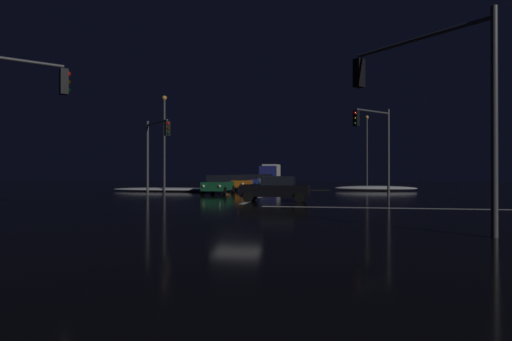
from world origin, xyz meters
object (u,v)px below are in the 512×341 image
(sedan_green, at_px, (218,184))
(streetlamp_right_far, at_px, (367,146))
(traffic_signal_nw, at_px, (156,143))
(box_truck, at_px, (271,173))
(traffic_signal_ne, at_px, (375,136))
(streetlamp_left_near, at_px, (164,136))
(sedan_orange, at_px, (240,182))
(sedan_silver, at_px, (259,180))
(sedan_blue, at_px, (249,181))
(traffic_signal_se, at_px, (427,89))
(sedan_black_crossing, at_px, (276,188))
(sedan_gray, at_px, (266,179))

(sedan_green, distance_m, streetlamp_right_far, 23.71)
(streetlamp_right_far, bearing_deg, traffic_signal_nw, -128.61)
(box_truck, xyz_separation_m, traffic_signal_ne, (11.86, -35.25, 2.63))
(streetlamp_left_near, bearing_deg, traffic_signal_nw, -73.50)
(box_truck, distance_m, traffic_signal_nw, 35.74)
(sedan_green, height_order, sedan_orange, same)
(sedan_silver, distance_m, streetlamp_right_far, 14.10)
(sedan_silver, relative_size, box_truck, 0.52)
(sedan_blue, bearing_deg, traffic_signal_se, -70.24)
(sedan_orange, xyz_separation_m, traffic_signal_ne, (11.72, -10.24, 3.54))
(traffic_signal_se, bearing_deg, sedan_silver, 106.49)
(sedan_green, distance_m, sedan_orange, 6.70)
(sedan_blue, bearing_deg, sedan_green, -91.55)
(box_truck, height_order, traffic_signal_ne, traffic_signal_ne)
(sedan_green, height_order, sedan_silver, same)
(streetlamp_left_near, relative_size, streetlamp_right_far, 1.01)
(sedan_black_crossing, xyz_separation_m, traffic_signal_nw, (-9.65, 4.22, 3.24))
(sedan_green, relative_size, streetlamp_right_far, 0.49)
(traffic_signal_se, bearing_deg, box_truck, 102.64)
(sedan_green, relative_size, traffic_signal_se, 0.68)
(sedan_green, height_order, sedan_gray, same)
(sedan_silver, distance_m, traffic_signal_ne, 25.42)
(sedan_blue, height_order, traffic_signal_se, traffic_signal_se)
(sedan_black_crossing, xyz_separation_m, streetlamp_left_near, (-11.54, 10.61, 4.33))
(sedan_blue, relative_size, sedan_silver, 1.00)
(box_truck, bearing_deg, traffic_signal_ne, -71.40)
(sedan_gray, bearing_deg, traffic_signal_ne, -67.61)
(box_truck, distance_m, streetlamp_right_far, 19.12)
(traffic_signal_nw, distance_m, traffic_signal_ne, 16.15)
(sedan_green, distance_m, box_truck, 31.71)
(sedan_gray, xyz_separation_m, box_truck, (-0.20, 6.95, 0.91))
(sedan_black_crossing, bearing_deg, sedan_blue, 104.73)
(sedan_gray, relative_size, box_truck, 0.52)
(sedan_blue, relative_size, traffic_signal_nw, 0.74)
(traffic_signal_ne, height_order, streetlamp_right_far, streetlamp_right_far)
(sedan_blue, distance_m, sedan_black_crossing, 21.13)
(streetlamp_right_far, bearing_deg, sedan_green, -126.75)
(traffic_signal_nw, xyz_separation_m, traffic_signal_se, (15.76, -15.76, 0.40))
(traffic_signal_se, height_order, streetlamp_right_far, streetlamp_right_far)
(sedan_blue, xyz_separation_m, sedan_silver, (0.18, 6.23, 0.00))
(sedan_orange, distance_m, sedan_silver, 12.06)
(sedan_black_crossing, bearing_deg, streetlamp_left_near, 137.39)
(sedan_silver, bearing_deg, traffic_signal_nw, -101.21)
(sedan_gray, distance_m, sedan_black_crossing, 33.09)
(traffic_signal_nw, relative_size, traffic_signal_se, 0.92)
(traffic_signal_ne, bearing_deg, traffic_signal_se, -91.39)
(traffic_signal_ne, xyz_separation_m, streetlamp_left_near, (-18.04, 6.24, 0.79))
(sedan_silver, height_order, sedan_black_crossing, same)
(sedan_blue, xyz_separation_m, traffic_signal_se, (11.49, -31.98, 3.64))
(sedan_gray, bearing_deg, sedan_black_crossing, -81.04)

